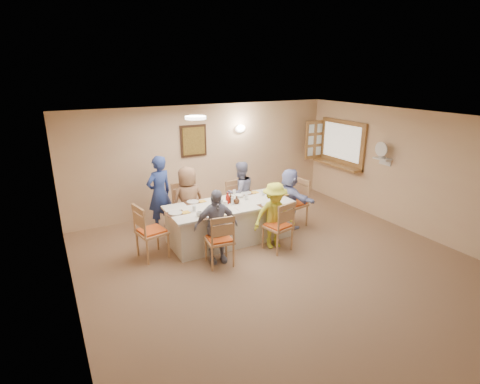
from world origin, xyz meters
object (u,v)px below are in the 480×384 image
dining_table (230,222)px  caregiver (159,193)px  diner_back_right (240,193)px  diner_front_right (274,216)px  desk_fan (382,152)px  diner_front_left (216,226)px  chair_back_left (187,208)px  chair_back_right (238,202)px  chair_right_end (294,203)px  diner_right_end (289,198)px  chair_front_left (219,239)px  chair_left_end (152,231)px  serving_hatch (342,144)px  condiment_ketchup (228,198)px  diner_back_left (188,201)px  chair_front_right (278,225)px

dining_table → caregiver: bearing=132.4°
diner_back_right → diner_front_right: bearing=85.3°
diner_front_right → caregiver: 2.47m
desk_fan → diner_front_left: desk_fan is taller
chair_back_left → diner_front_left: (0.00, -1.48, 0.15)m
chair_back_right → chair_right_end: size_ratio=0.89×
diner_right_end → diner_front_left: bearing=101.1°
desk_fan → dining_table: desk_fan is taller
chair_back_right → desk_fan: bearing=-30.0°
dining_table → chair_right_end: 1.56m
chair_back_left → chair_front_left: chair_back_left is taller
dining_table → chair_left_end: 1.56m
serving_hatch → chair_front_left: bearing=-159.1°
serving_hatch → diner_back_right: serving_hatch is taller
dining_table → condiment_ketchup: size_ratio=10.63×
chair_left_end → dining_table: bearing=-101.5°
serving_hatch → diner_back_left: 4.20m
chair_left_end → diner_right_end: 2.97m
desk_fan → chair_left_end: 5.10m
dining_table → diner_front_right: bearing=-48.6°
chair_front_left → chair_front_right: (1.20, -0.00, 0.01)m
chair_right_end → diner_front_left: size_ratio=0.77×
chair_right_end → caregiver: caregiver is taller
chair_back_right → condiment_ketchup: size_ratio=3.94×
serving_hatch → chair_right_end: (-1.97, -0.77, -0.99)m
dining_table → condiment_ketchup: condiment_ketchup is taller
caregiver → diner_front_right: bearing=113.3°
chair_right_end → chair_back_right: bearing=-139.9°
desk_fan → chair_front_left: (-4.01, -0.22, -1.07)m
chair_front_left → diner_front_right: (1.20, 0.12, 0.16)m
chair_back_left → diner_front_left: diner_front_left is taller
dining_table → diner_front_left: 0.95m
serving_hatch → chair_left_end: 5.22m
diner_back_right → desk_fan: bearing=151.2°
chair_right_end → diner_right_end: (-0.13, 0.00, 0.13)m
dining_table → chair_right_end: chair_right_end is taller
desk_fan → diner_front_right: (-2.81, -0.10, -0.91)m
diner_back_right → diner_right_end: (0.82, -0.68, -0.05)m
desk_fan → chair_right_end: size_ratio=0.29×
chair_back_left → chair_right_end: same height
chair_left_end → diner_front_right: bearing=-119.0°
caregiver → condiment_ketchup: bearing=113.8°
diner_back_left → diner_right_end: (2.02, -0.68, -0.06)m
caregiver → chair_left_end: bearing=47.8°
chair_front_right → diner_front_left: size_ratio=0.73×
chair_front_left → chair_left_end: (-0.95, 0.80, 0.04)m
dining_table → chair_back_right: 1.00m
chair_front_left → diner_right_end: diner_right_end is taller
dining_table → diner_back_left: diner_back_left is taller
serving_hatch → chair_front_right: (-2.92, -1.57, -1.01)m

